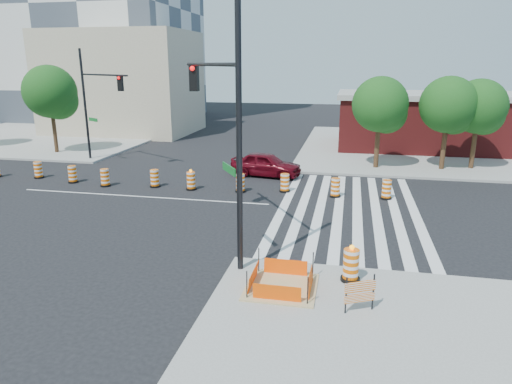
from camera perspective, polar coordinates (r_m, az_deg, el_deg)
ground at (r=25.33m, az=-14.16°, el=-0.56°), size 120.00×120.00×0.00m
sidewalk_ne at (r=41.03m, az=21.64°, el=5.08°), size 22.00×22.00×0.15m
sidewalk_nw at (r=49.64m, az=-24.15°, el=6.50°), size 22.00×22.00×0.15m
crosswalk_east at (r=22.89m, az=11.41°, el=-2.12°), size 6.75×13.50×0.01m
lane_centerline at (r=25.33m, az=-14.17°, el=-0.55°), size 14.00×0.12×0.01m
excavation_pit at (r=14.59m, az=3.18°, el=-11.60°), size 2.20×2.20×0.90m
brick_storefront at (r=40.72m, az=21.96°, el=8.18°), size 16.50×8.50×4.60m
beige_midrise at (r=49.45m, az=-16.26°, el=12.97°), size 14.00×10.00×10.00m
red_coupe at (r=28.87m, az=1.26°, el=3.47°), size 4.69×2.46×1.52m
signal_pole_se at (r=16.15m, az=-4.34°, el=10.03°), size 3.73×5.58×8.69m
signal_pole_nw at (r=33.99m, az=-19.43°, el=11.30°), size 5.11×3.15×7.78m
pit_drum at (r=15.12m, az=11.77°, el=-9.03°), size 0.63×0.63×1.24m
barricade at (r=13.39m, az=12.86°, el=-12.08°), size 0.86×0.45×1.10m
tree_north_b at (r=39.06m, az=-24.25°, el=11.02°), size 4.02×4.02×6.83m
tree_north_c at (r=31.37m, az=15.30°, el=10.14°), size 3.63×3.62×6.15m
tree_north_d at (r=32.29m, az=22.94°, el=9.64°), size 3.63×3.63×6.18m
tree_north_e at (r=33.36m, az=26.09°, el=9.24°), size 3.53×3.53×6.00m
median_drum_1 at (r=31.53m, az=-25.56°, el=2.44°), size 0.60×0.60×1.02m
median_drum_2 at (r=29.47m, az=-21.95°, el=2.01°), size 0.60×0.60×1.02m
median_drum_3 at (r=27.95m, az=-18.35°, el=1.65°), size 0.60×0.60×1.02m
median_drum_4 at (r=26.99m, az=-12.55°, el=1.60°), size 0.60×0.60×1.02m
median_drum_5 at (r=26.05m, az=-8.12°, el=1.34°), size 0.60×0.60×1.18m
median_drum_6 at (r=25.34m, az=-1.96°, el=1.06°), size 0.60×0.60×1.02m
median_drum_7 at (r=25.42m, az=3.62°, el=1.08°), size 0.60×0.60×1.02m
median_drum_8 at (r=24.76m, az=9.90°, el=0.47°), size 0.60×0.60×1.02m
median_drum_9 at (r=24.98m, az=16.01°, el=0.22°), size 0.60×0.60×1.02m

